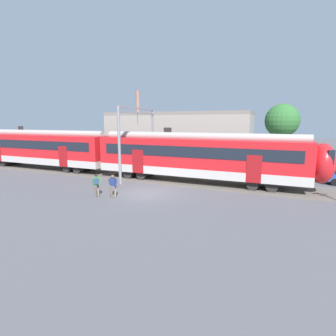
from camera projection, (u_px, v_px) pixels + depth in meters
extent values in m
plane|color=#515156|center=(146.00, 193.00, 19.43)|extent=(160.00, 160.00, 0.00)
cube|color=#605951|center=(94.00, 173.00, 27.33)|extent=(80.00, 4.40, 0.01)
cube|color=#B7B2AD|center=(196.00, 170.00, 22.95)|extent=(18.00, 3.06, 0.70)
cube|color=red|center=(196.00, 153.00, 22.68)|extent=(18.00, 3.00, 2.40)
cube|color=black|center=(191.00, 152.00, 21.27)|extent=(16.56, 0.03, 0.90)
cube|color=maroon|center=(254.00, 169.00, 19.56)|extent=(1.10, 0.04, 2.10)
cube|color=maroon|center=(138.00, 161.00, 23.34)|extent=(1.10, 0.04, 2.10)
cylinder|color=#9C9793|center=(197.00, 137.00, 22.44)|extent=(17.64, 0.70, 0.70)
cube|color=black|center=(168.00, 130.00, 23.37)|extent=(0.70, 0.12, 0.40)
cylinder|color=black|center=(272.00, 183.00, 20.65)|extent=(0.90, 2.40, 0.90)
cylinder|color=black|center=(254.00, 182.00, 21.19)|extent=(0.90, 2.40, 0.90)
cylinder|color=black|center=(147.00, 173.00, 24.92)|extent=(0.90, 2.40, 0.90)
cylinder|color=black|center=(134.00, 172.00, 25.45)|extent=(0.90, 2.40, 0.90)
ellipsoid|color=red|center=(322.00, 163.00, 19.09)|extent=(1.80, 2.85, 2.95)
cube|color=black|center=(328.00, 155.00, 18.85)|extent=(0.40, 2.40, 1.00)
cube|color=#B7B2AD|center=(40.00, 159.00, 30.05)|extent=(18.00, 3.06, 0.70)
cube|color=red|center=(39.00, 145.00, 29.78)|extent=(18.00, 3.00, 2.40)
cube|color=black|center=(27.00, 145.00, 28.37)|extent=(16.56, 0.03, 0.90)
cube|color=maroon|center=(63.00, 156.00, 26.66)|extent=(1.10, 0.04, 2.10)
cylinder|color=#9C9793|center=(38.00, 133.00, 29.54)|extent=(17.64, 0.70, 0.70)
cube|color=black|center=(21.00, 128.00, 30.47)|extent=(0.70, 0.12, 0.40)
cylinder|color=black|center=(84.00, 168.00, 27.76)|extent=(0.90, 2.40, 0.90)
cylinder|color=black|center=(74.00, 167.00, 28.29)|extent=(0.90, 2.40, 0.90)
cylinder|color=black|center=(11.00, 161.00, 32.02)|extent=(0.90, 2.40, 0.90)
cylinder|color=black|center=(4.00, 161.00, 32.55)|extent=(0.90, 2.40, 0.90)
cylinder|color=#6B6051|center=(98.00, 190.00, 18.63)|extent=(0.33, 0.37, 0.87)
cylinder|color=#6B6051|center=(96.00, 191.00, 18.32)|extent=(0.33, 0.37, 0.87)
cube|color=#2D7F47|center=(96.00, 181.00, 18.35)|extent=(0.43, 0.41, 0.56)
cylinder|color=#2D7F47|center=(93.00, 182.00, 18.23)|extent=(0.22, 0.25, 0.52)
cylinder|color=#2D7F47|center=(100.00, 181.00, 18.49)|extent=(0.22, 0.25, 0.52)
sphere|color=#9E7051|center=(96.00, 176.00, 18.30)|extent=(0.22, 0.22, 0.22)
sphere|color=black|center=(96.00, 175.00, 18.28)|extent=(0.20, 0.20, 0.20)
cube|color=navy|center=(96.00, 181.00, 18.17)|extent=(0.32, 0.30, 0.40)
cylinder|color=#6B6051|center=(111.00, 192.00, 18.17)|extent=(0.17, 0.36, 0.87)
cylinder|color=#6B6051|center=(116.00, 191.00, 18.34)|extent=(0.17, 0.36, 0.87)
cube|color=navy|center=(113.00, 182.00, 18.13)|extent=(0.37, 0.26, 0.56)
cylinder|color=navy|center=(116.00, 183.00, 18.12)|extent=(0.10, 0.25, 0.52)
cylinder|color=navy|center=(110.00, 182.00, 18.17)|extent=(0.10, 0.25, 0.52)
sphere|color=brown|center=(113.00, 176.00, 18.05)|extent=(0.22, 0.22, 0.22)
sphere|color=black|center=(113.00, 176.00, 18.06)|extent=(0.20, 0.20, 0.20)
cylinder|color=black|center=(332.00, 179.00, 23.06)|extent=(0.61, 0.22, 0.60)
cylinder|color=black|center=(335.00, 182.00, 21.67)|extent=(0.61, 0.22, 0.60)
cylinder|color=gray|center=(119.00, 146.00, 21.85)|extent=(0.24, 0.24, 6.50)
cylinder|color=gray|center=(153.00, 141.00, 27.66)|extent=(0.24, 0.24, 6.50)
cube|color=gray|center=(137.00, 108.00, 24.19)|extent=(0.20, 6.40, 0.16)
cube|color=gray|center=(137.00, 113.00, 24.26)|extent=(0.20, 6.40, 0.16)
cylinder|color=black|center=(138.00, 119.00, 24.37)|extent=(0.03, 0.03, 1.00)
cube|color=gray|center=(176.00, 140.00, 32.73)|extent=(17.96, 5.00, 6.00)
cube|color=gray|center=(176.00, 114.00, 32.17)|extent=(17.96, 5.00, 0.40)
cylinder|color=#8C6656|center=(138.00, 103.00, 33.98)|extent=(0.50, 0.50, 3.20)
cylinder|color=brown|center=(280.00, 149.00, 32.18)|extent=(0.32, 0.32, 3.96)
sphere|color=#2D662D|center=(282.00, 121.00, 31.59)|extent=(4.02, 4.02, 4.02)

